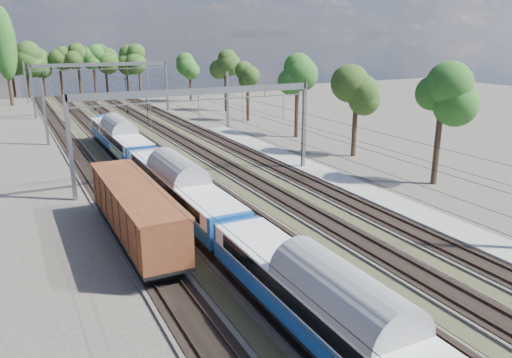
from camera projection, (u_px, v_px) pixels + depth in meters
name	position (u px, v px, depth m)	size (l,w,h in m)	color
ground	(440.00, 354.00, 22.21)	(220.00, 220.00, 0.00)	#47423A
track_bed	(157.00, 151.00, 60.77)	(21.00, 130.00, 0.34)	#47423A
platform	(367.00, 192.00, 44.51)	(3.00, 70.00, 0.30)	gray
catenary	(141.00, 92.00, 65.74)	(25.65, 130.00, 9.00)	slate
tree_belt	(119.00, 63.00, 104.15)	(39.18, 100.61, 12.04)	black
poplar	(4.00, 44.00, 96.65)	(4.40, 4.40, 19.04)	black
emu_train	(180.00, 182.00, 38.83)	(3.06, 64.74, 4.48)	black
freight_boxcar	(135.00, 210.00, 33.48)	(3.14, 15.17, 3.91)	black
worker	(128.00, 110.00, 88.02)	(0.70, 0.46, 1.91)	black
signal_near	(147.00, 104.00, 77.23)	(0.34, 0.31, 5.20)	black
signal_far	(126.00, 86.00, 103.91)	(0.34, 0.31, 5.28)	black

